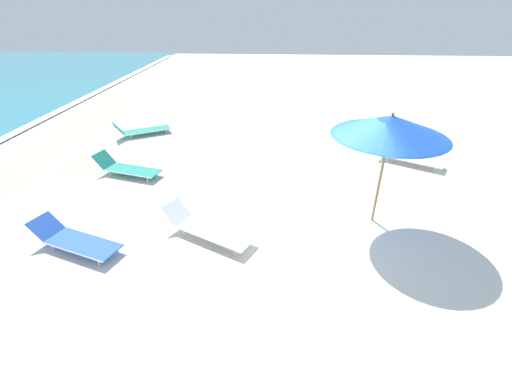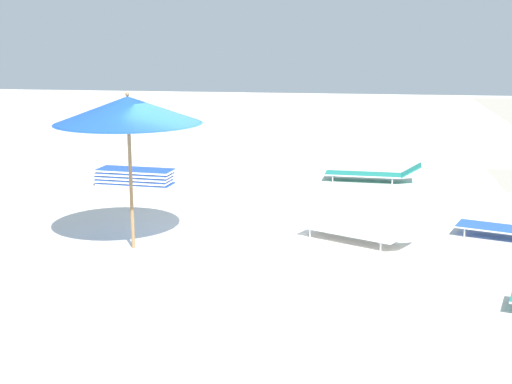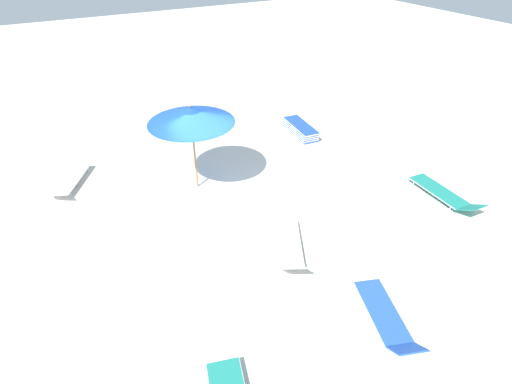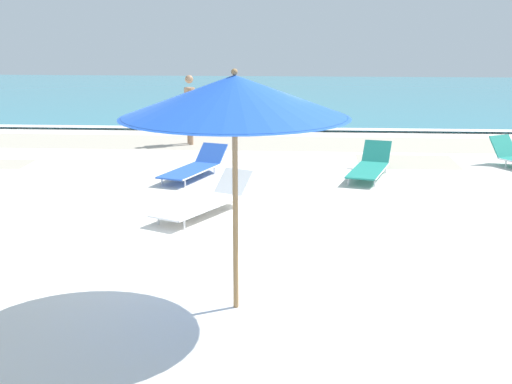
{
  "view_description": "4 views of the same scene",
  "coord_description": "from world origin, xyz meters",
  "px_view_note": "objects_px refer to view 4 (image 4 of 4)",
  "views": [
    {
      "loc": [
        -6.68,
        0.98,
        4.67
      ],
      "look_at": [
        0.04,
        1.38,
        0.91
      ],
      "focal_mm": 24.0,
      "sensor_mm": 36.0,
      "label": 1
    },
    {
      "loc": [
        11.73,
        2.4,
        3.69
      ],
      "look_at": [
        0.47,
        0.71,
        1.07
      ],
      "focal_mm": 50.0,
      "sensor_mm": 36.0,
      "label": 2
    },
    {
      "loc": [
        3.76,
        8.52,
        6.87
      ],
      "look_at": [
        -0.27,
        1.08,
        1.07
      ],
      "focal_mm": 28.0,
      "sensor_mm": 36.0,
      "label": 3
    },
    {
      "loc": [
        1.15,
        -8.92,
        3.19
      ],
      "look_at": [
        0.52,
        0.77,
        0.8
      ],
      "focal_mm": 50.0,
      "sensor_mm": 36.0,
      "label": 4
    }
  ],
  "objects_px": {
    "beach_umbrella": "(235,97)",
    "sun_lounger_mid_beach_solo": "(205,201)",
    "sun_lounger_under_umbrella": "(370,166)",
    "beachgoer_wading_adult": "(190,105)",
    "sun_lounger_near_water_right": "(194,167)"
  },
  "relations": [
    {
      "from": "sun_lounger_under_umbrella",
      "to": "sun_lounger_mid_beach_solo",
      "type": "distance_m",
      "value": 4.25
    },
    {
      "from": "sun_lounger_mid_beach_solo",
      "to": "sun_lounger_near_water_right",
      "type": "bearing_deg",
      "value": 129.75
    },
    {
      "from": "beach_umbrella",
      "to": "beachgoer_wading_adult",
      "type": "relative_size",
      "value": 1.51
    },
    {
      "from": "sun_lounger_mid_beach_solo",
      "to": "sun_lounger_under_umbrella",
      "type": "bearing_deg",
      "value": 72.7
    },
    {
      "from": "beach_umbrella",
      "to": "sun_lounger_mid_beach_solo",
      "type": "distance_m",
      "value": 4.55
    },
    {
      "from": "sun_lounger_under_umbrella",
      "to": "sun_lounger_mid_beach_solo",
      "type": "xyz_separation_m",
      "value": [
        -2.99,
        -3.02,
        -0.01
      ]
    },
    {
      "from": "beach_umbrella",
      "to": "sun_lounger_near_water_right",
      "type": "height_order",
      "value": "beach_umbrella"
    },
    {
      "from": "sun_lounger_near_water_right",
      "to": "beachgoer_wading_adult",
      "type": "height_order",
      "value": "beachgoer_wading_adult"
    },
    {
      "from": "sun_lounger_near_water_right",
      "to": "beachgoer_wading_adult",
      "type": "distance_m",
      "value": 4.01
    },
    {
      "from": "sun_lounger_mid_beach_solo",
      "to": "beachgoer_wading_adult",
      "type": "distance_m",
      "value": 6.77
    },
    {
      "from": "beach_umbrella",
      "to": "sun_lounger_near_water_right",
      "type": "xyz_separation_m",
      "value": [
        -1.48,
        6.64,
        -2.16
      ]
    },
    {
      "from": "sun_lounger_under_umbrella",
      "to": "beachgoer_wading_adult",
      "type": "distance_m",
      "value": 5.63
    },
    {
      "from": "sun_lounger_near_water_right",
      "to": "sun_lounger_mid_beach_solo",
      "type": "bearing_deg",
      "value": -58.6
    },
    {
      "from": "sun_lounger_near_water_right",
      "to": "sun_lounger_under_umbrella",
      "type": "bearing_deg",
      "value": 23.63
    },
    {
      "from": "beach_umbrella",
      "to": "sun_lounger_mid_beach_solo",
      "type": "relative_size",
      "value": 1.19
    }
  ]
}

